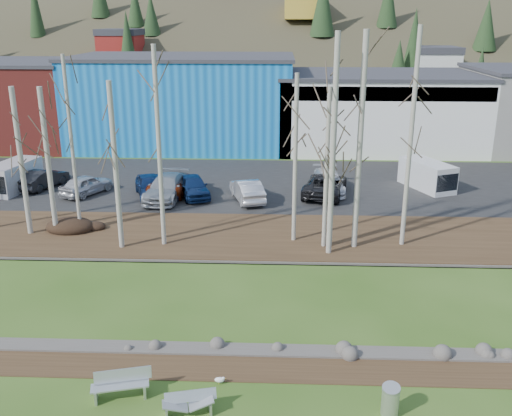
{
  "coord_description": "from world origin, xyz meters",
  "views": [
    {
      "loc": [
        3.01,
        -14.93,
        11.54
      ],
      "look_at": [
        1.88,
        12.14,
        2.5
      ],
      "focal_mm": 40.0,
      "sensor_mm": 36.0,
      "label": 1
    }
  ],
  "objects_px": {
    "bench_intact": "(121,384)",
    "car_0": "(86,185)",
    "car_5": "(247,190)",
    "car_7": "(328,181)",
    "car_4": "(193,186)",
    "car_3": "(167,187)",
    "car_8": "(162,186)",
    "car_9": "(150,186)",
    "litter_bin": "(390,402)",
    "seagull": "(220,380)",
    "car_1": "(44,179)",
    "car_2": "(170,183)",
    "van_grey": "(12,177)",
    "van_white": "(429,176)",
    "bench_damaged": "(189,403)",
    "car_6": "(325,184)"
  },
  "relations": [
    {
      "from": "car_1",
      "to": "litter_bin",
      "type": "bearing_deg",
      "value": 149.07
    },
    {
      "from": "car_7",
      "to": "car_8",
      "type": "height_order",
      "value": "car_8"
    },
    {
      "from": "van_grey",
      "to": "car_8",
      "type": "bearing_deg",
      "value": 4.6
    },
    {
      "from": "car_5",
      "to": "bench_intact",
      "type": "bearing_deg",
      "value": 65.06
    },
    {
      "from": "car_7",
      "to": "car_8",
      "type": "xyz_separation_m",
      "value": [
        -11.22,
        -1.62,
        0.01
      ]
    },
    {
      "from": "car_0",
      "to": "van_white",
      "type": "height_order",
      "value": "van_white"
    },
    {
      "from": "car_1",
      "to": "van_grey",
      "type": "height_order",
      "value": "van_grey"
    },
    {
      "from": "car_4",
      "to": "car_5",
      "type": "distance_m",
      "value": 3.72
    },
    {
      "from": "litter_bin",
      "to": "car_8",
      "type": "xyz_separation_m",
      "value": [
        -11.32,
        21.7,
        0.4
      ]
    },
    {
      "from": "car_3",
      "to": "van_white",
      "type": "distance_m",
      "value": 18.16
    },
    {
      "from": "car_1",
      "to": "car_4",
      "type": "distance_m",
      "value": 10.98
    },
    {
      "from": "litter_bin",
      "to": "van_white",
      "type": "xyz_separation_m",
      "value": [
        6.99,
        24.23,
        0.63
      ]
    },
    {
      "from": "car_8",
      "to": "car_9",
      "type": "xyz_separation_m",
      "value": [
        -0.82,
        0.0,
        0.0
      ]
    },
    {
      "from": "bench_intact",
      "to": "litter_bin",
      "type": "relative_size",
      "value": 2.04
    },
    {
      "from": "bench_damaged",
      "to": "car_2",
      "type": "height_order",
      "value": "car_2"
    },
    {
      "from": "bench_damaged",
      "to": "car_6",
      "type": "distance_m",
      "value": 23.38
    },
    {
      "from": "litter_bin",
      "to": "car_4",
      "type": "relative_size",
      "value": 0.22
    },
    {
      "from": "car_3",
      "to": "car_7",
      "type": "relative_size",
      "value": 1.08
    },
    {
      "from": "bench_intact",
      "to": "car_5",
      "type": "xyz_separation_m",
      "value": [
        2.87,
        20.48,
        0.4
      ]
    },
    {
      "from": "bench_damaged",
      "to": "van_white",
      "type": "xyz_separation_m",
      "value": [
        13.12,
        24.43,
        0.74
      ]
    },
    {
      "from": "car_0",
      "to": "car_6",
      "type": "xyz_separation_m",
      "value": [
        16.19,
        0.52,
        0.07
      ]
    },
    {
      "from": "car_0",
      "to": "car_1",
      "type": "xyz_separation_m",
      "value": [
        -3.51,
        1.41,
        -0.01
      ]
    },
    {
      "from": "car_3",
      "to": "car_6",
      "type": "relative_size",
      "value": 0.98
    },
    {
      "from": "bench_damaged",
      "to": "car_3",
      "type": "xyz_separation_m",
      "value": [
        -4.78,
        21.37,
        0.55
      ]
    },
    {
      "from": "car_6",
      "to": "car_8",
      "type": "bearing_deg",
      "value": 16.71
    },
    {
      "from": "bench_intact",
      "to": "car_0",
      "type": "xyz_separation_m",
      "value": [
        -8.13,
        21.41,
        0.36
      ]
    },
    {
      "from": "bench_damaged",
      "to": "car_9",
      "type": "bearing_deg",
      "value": 91.83
    },
    {
      "from": "litter_bin",
      "to": "car_8",
      "type": "height_order",
      "value": "car_8"
    },
    {
      "from": "car_7",
      "to": "van_grey",
      "type": "xyz_separation_m",
      "value": [
        -21.82,
        -0.77,
        0.27
      ]
    },
    {
      "from": "car_4",
      "to": "van_grey",
      "type": "relative_size",
      "value": 0.89
    },
    {
      "from": "car_0",
      "to": "car_7",
      "type": "xyz_separation_m",
      "value": [
        16.46,
        1.39,
        0.03
      ]
    },
    {
      "from": "car_8",
      "to": "car_9",
      "type": "distance_m",
      "value": 0.82
    },
    {
      "from": "car_3",
      "to": "car_1",
      "type": "bearing_deg",
      "value": 172.5
    },
    {
      "from": "van_grey",
      "to": "bench_intact",
      "type": "bearing_deg",
      "value": -49.32
    },
    {
      "from": "car_0",
      "to": "car_4",
      "type": "relative_size",
      "value": 0.94
    },
    {
      "from": "litter_bin",
      "to": "car_8",
      "type": "distance_m",
      "value": 24.47
    },
    {
      "from": "car_4",
      "to": "van_white",
      "type": "bearing_deg",
      "value": -11.41
    },
    {
      "from": "car_8",
      "to": "car_4",
      "type": "bearing_deg",
      "value": -20.3
    },
    {
      "from": "car_6",
      "to": "bench_damaged",
      "type": "bearing_deg",
      "value": 88.51
    },
    {
      "from": "litter_bin",
      "to": "seagull",
      "type": "height_order",
      "value": "litter_bin"
    },
    {
      "from": "car_1",
      "to": "car_2",
      "type": "height_order",
      "value": "car_2"
    },
    {
      "from": "car_1",
      "to": "van_white",
      "type": "xyz_separation_m",
      "value": [
        27.06,
        0.89,
        0.29
      ]
    },
    {
      "from": "car_9",
      "to": "car_4",
      "type": "bearing_deg",
      "value": -20.3
    },
    {
      "from": "bench_intact",
      "to": "van_grey",
      "type": "height_order",
      "value": "van_grey"
    },
    {
      "from": "seagull",
      "to": "car_8",
      "type": "distance_m",
      "value": 21.24
    },
    {
      "from": "van_grey",
      "to": "car_4",
      "type": "bearing_deg",
      "value": 5.36
    },
    {
      "from": "car_3",
      "to": "car_4",
      "type": "distance_m",
      "value": 1.78
    },
    {
      "from": "car_1",
      "to": "car_3",
      "type": "relative_size",
      "value": 0.77
    },
    {
      "from": "car_5",
      "to": "car_7",
      "type": "height_order",
      "value": "same"
    },
    {
      "from": "car_1",
      "to": "car_2",
      "type": "relative_size",
      "value": 0.79
    }
  ]
}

